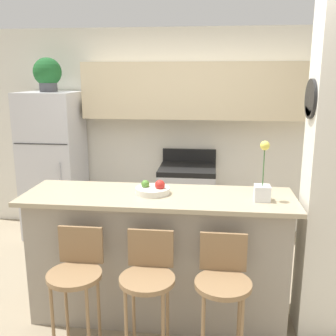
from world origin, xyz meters
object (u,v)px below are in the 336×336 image
Objects in this scene: orchid_vase at (263,185)px; bar_stool_left at (76,274)px; refrigerator at (54,165)px; bar_stool_right at (223,283)px; potted_plant_on_fridge at (47,74)px; bar_stool_mid at (148,278)px; stove_range at (187,202)px; fruit_bowl at (153,189)px; trash_bin at (94,227)px.

bar_stool_left is at bearing -160.92° from orchid_vase.
bar_stool_left is at bearing -64.30° from refrigerator.
refrigerator is 2.38m from bar_stool_left.
potted_plant_on_fridge is at bearing 133.98° from bar_stool_right.
bar_stool_mid is at bearing 0.00° from bar_stool_left.
refrigerator reaches higher than stove_range.
potted_plant_on_fridge is 2.37m from fruit_bowl.
trash_bin is (0.56, -0.23, -0.70)m from refrigerator.
bar_stool_right is 0.91m from fruit_bowl.
potted_plant_on_fridge is (-1.03, 2.13, 1.39)m from bar_stool_left.
orchid_vase is at bearing -68.43° from stove_range.
refrigerator is 2.89m from orchid_vase.
orchid_vase is (1.32, 0.46, 0.57)m from bar_stool_left.
potted_plant_on_fridge is at bearing -179.05° from stove_range.
fruit_bowl is at bearing 94.68° from bar_stool_mid.
bar_stool_mid is 0.72m from fruit_bowl.
bar_stool_left is (-0.64, -2.16, 0.15)m from stove_range.
potted_plant_on_fridge is at bearing 125.88° from bar_stool_mid.
fruit_bowl is (1.50, -1.59, -0.90)m from potted_plant_on_fridge.
bar_stool_mid is at bearing -54.12° from refrigerator.
trash_bin is (-1.11, -0.26, -0.27)m from stove_range.
fruit_bowl is at bearing -46.80° from potted_plant_on_fridge.
trash_bin is (-1.79, 1.44, -1.00)m from orchid_vase.
bar_stool_mid is at bearing -54.12° from potted_plant_on_fridge.
refrigerator reaches higher than fruit_bowl.
bar_stool_right is at bearing -51.67° from trash_bin.
fruit_bowl is (-0.56, 0.54, 0.48)m from bar_stool_right.
trash_bin is at bearing 124.66° from fruit_bowl.
refrigerator is at bearing 125.88° from bar_stool_mid.
bar_stool_right is 3.27m from potted_plant_on_fridge.
bar_stool_mid is (0.52, 0.00, 0.00)m from bar_stool_left.
bar_stool_mid is (1.54, -2.13, -0.28)m from refrigerator.
stove_range reaches higher than trash_bin.
bar_stool_right is 0.79m from orchid_vase.
refrigerator is 4.71× the size of trash_bin.
bar_stool_left is at bearing -106.61° from stove_range.
orchid_vase is (0.29, 0.46, 0.57)m from bar_stool_right.
orchid_vase is at bearing -35.57° from potted_plant_on_fridge.
fruit_bowl is (-0.85, 0.08, -0.09)m from orchid_vase.
bar_stool_left and bar_stool_right have the same top height.
stove_range is 3.89× the size of fruit_bowl.
refrigerator is 1.73m from stove_range.
orchid_vase is (2.34, -1.68, -0.82)m from potted_plant_on_fridge.
bar_stool_right is at bearing 0.00° from bar_stool_left.
orchid_vase reaches higher than bar_stool_right.
refrigerator reaches higher than trash_bin.
bar_stool_right is 2.46m from trash_bin.
bar_stool_right is (0.39, -2.16, 0.15)m from stove_range.
bar_stool_right is 2.32× the size of potted_plant_on_fridge.
orchid_vase is at bearing -5.47° from fruit_bowl.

